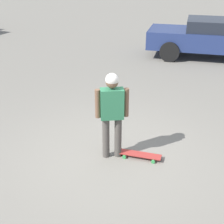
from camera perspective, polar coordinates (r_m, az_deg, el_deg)
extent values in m
plane|color=gray|center=(5.77, 0.00, -7.99)|extent=(220.00, 220.00, 0.00)
cylinder|color=#4C4742|center=(5.56, -1.12, -4.72)|extent=(0.13, 0.13, 0.78)
cylinder|color=#4C4742|center=(5.58, 1.11, -4.60)|extent=(0.13, 0.13, 0.78)
cube|color=#2D724C|center=(5.26, 0.00, 1.51)|extent=(0.33, 0.44, 0.54)
cylinder|color=brown|center=(5.24, -2.64, 1.53)|extent=(0.09, 0.09, 0.51)
cylinder|color=brown|center=(5.29, 2.62, 1.75)|extent=(0.09, 0.09, 0.51)
sphere|color=brown|center=(5.11, 0.00, 5.52)|extent=(0.21, 0.21, 0.21)
sphere|color=silver|center=(5.10, 0.00, 5.91)|extent=(0.22, 0.22, 0.22)
cube|color=#A5332D|center=(5.71, 5.11, -7.71)|extent=(0.66, 0.69, 0.01)
cylinder|color=green|center=(5.69, 2.26, -8.21)|extent=(0.07, 0.07, 0.06)
cylinder|color=green|center=(5.86, 2.77, -7.10)|extent=(0.07, 0.07, 0.06)
cylinder|color=green|center=(5.61, 7.53, -8.99)|extent=(0.07, 0.07, 0.06)
cylinder|color=green|center=(5.78, 7.88, -7.84)|extent=(0.07, 0.07, 0.06)
cube|color=navy|center=(12.09, 17.69, 12.52)|extent=(4.28, 4.54, 0.63)
cube|color=#1E232D|center=(12.00, 18.58, 14.84)|extent=(2.52, 2.56, 0.40)
cylinder|color=black|center=(11.31, 10.47, 10.77)|extent=(0.61, 0.66, 0.70)
cylinder|color=black|center=(13.02, 11.17, 12.69)|extent=(0.61, 0.66, 0.70)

